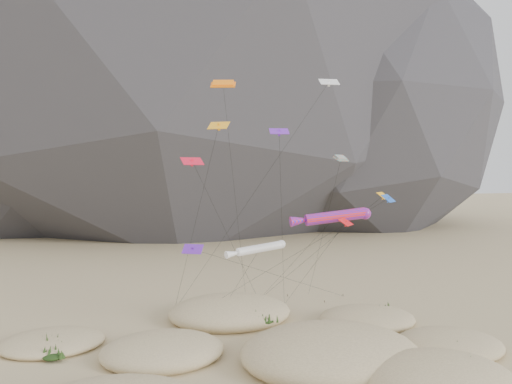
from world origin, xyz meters
TOP-DOWN VIEW (x-y plane):
  - ground at (0.00, 0.00)m, footprint 500.00×500.00m
  - dunes at (-0.91, 3.72)m, footprint 48.81×38.29m
  - dune_grass at (-0.64, 3.58)m, footprint 40.54×25.75m
  - kite_stakes at (2.60, 23.18)m, footprint 23.60×6.00m
  - rainbow_tube_kite at (5.46, 6.61)m, footprint 8.46×20.15m
  - white_tube_kite at (-0.94, 11.96)m, footprint 7.24×10.22m
  - orange_parafoil at (-4.41, 13.12)m, footprint 6.72×12.61m
  - multi_parafoil at (8.66, 12.05)m, footprint 2.78×15.45m
  - delta_kites at (1.73, 10.06)m, footprint 24.09×20.98m

SIDE VIEW (x-z plane):
  - ground at x=0.00m, z-range 0.00..0.00m
  - kite_stakes at x=2.60m, z-range 0.00..0.30m
  - dunes at x=-0.91m, z-range -1.42..2.94m
  - dune_grass at x=-0.64m, z-range 0.10..1.59m
  - white_tube_kite at x=-0.94m, z-range 4.27..14.28m
  - rainbow_tube_kite at x=5.46m, z-range 6.08..20.12m
  - delta_kites at x=1.73m, z-range 3.30..31.27m
  - multi_parafoil at x=8.66m, z-range 9.04..28.53m
  - orange_parafoil at x=-4.41m, z-range 12.89..40.33m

